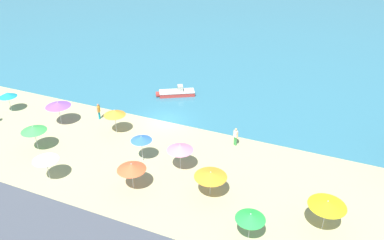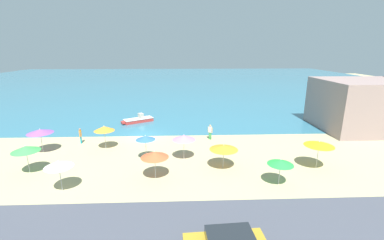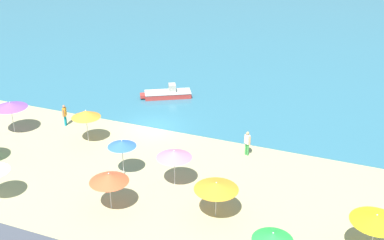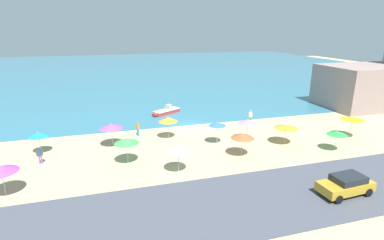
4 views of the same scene
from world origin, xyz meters
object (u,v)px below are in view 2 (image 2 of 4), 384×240
beach_umbrella_5 (145,138)px  skiff_nearshore (138,120)px  beach_umbrella_9 (184,137)px  bather_1 (210,131)px  beach_umbrella_11 (319,144)px  beach_umbrella_0 (104,128)px  beach_umbrella_10 (281,162)px  beach_umbrella_1 (155,155)px  beach_umbrella_3 (26,149)px  beach_umbrella_7 (224,147)px  beach_umbrella_4 (40,131)px  beach_umbrella_8 (59,164)px  bather_0 (80,135)px

beach_umbrella_5 → skiff_nearshore: bearing=102.3°
beach_umbrella_9 → bather_1: size_ratio=1.37×
beach_umbrella_11 → beach_umbrella_9: bearing=168.4°
beach_umbrella_0 → beach_umbrella_9: size_ratio=1.03×
beach_umbrella_10 → beach_umbrella_11: bearing=31.8°
beach_umbrella_1 → beach_umbrella_3: (-10.73, 1.34, 0.13)m
beach_umbrella_0 → beach_umbrella_7: beach_umbrella_0 is taller
skiff_nearshore → beach_umbrella_3: bearing=-113.8°
beach_umbrella_0 → beach_umbrella_3: 7.20m
beach_umbrella_4 → skiff_nearshore: 13.39m
beach_umbrella_8 → beach_umbrella_4: bearing=124.6°
beach_umbrella_0 → beach_umbrella_8: bearing=-95.9°
beach_umbrella_3 → skiff_nearshore: 16.72m
beach_umbrella_0 → skiff_nearshore: (1.81, 9.92, -1.82)m
beach_umbrella_4 → skiff_nearshore: (7.90, 10.66, -1.84)m
beach_umbrella_5 → beach_umbrella_10: (10.79, -5.03, -0.33)m
beach_umbrella_3 → beach_umbrella_8: 5.04m
beach_umbrella_3 → beach_umbrella_10: size_ratio=1.16×
beach_umbrella_1 → beach_umbrella_7: 5.97m
beach_umbrella_4 → bather_1: (17.34, 3.12, -1.22)m
beach_umbrella_3 → beach_umbrella_8: (4.03, -3.03, -0.02)m
beach_umbrella_10 → skiff_nearshore: beach_umbrella_10 is taller
skiff_nearshore → beach_umbrella_9: bearing=-63.7°
beach_umbrella_1 → beach_umbrella_3: 10.81m
bather_1 → beach_umbrella_8: bearing=-138.5°
beach_umbrella_10 → beach_umbrella_5: bearing=155.0°
beach_umbrella_5 → beach_umbrella_9: bearing=1.0°
beach_umbrella_3 → beach_umbrella_11: size_ratio=0.98×
beach_umbrella_8 → beach_umbrella_9: beach_umbrella_8 is taller
beach_umbrella_0 → beach_umbrella_5: bearing=-33.3°
beach_umbrella_9 → beach_umbrella_4: bearing=171.0°
beach_umbrella_1 → beach_umbrella_5: (-1.20, 3.58, 0.16)m
beach_umbrella_1 → beach_umbrella_8: beach_umbrella_8 is taller
beach_umbrella_11 → bather_1: beach_umbrella_11 is taller
beach_umbrella_9 → beach_umbrella_11: beach_umbrella_11 is taller
beach_umbrella_9 → beach_umbrella_7: bearing=-31.3°
beach_umbrella_7 → bather_0: size_ratio=1.43×
beach_umbrella_3 → skiff_nearshore: beach_umbrella_3 is taller
beach_umbrella_0 → beach_umbrella_3: bearing=-132.7°
beach_umbrella_1 → beach_umbrella_9: 4.34m
beach_umbrella_4 → beach_umbrella_8: size_ratio=1.02×
beach_umbrella_3 → beach_umbrella_11: (24.67, -0.08, 0.08)m
beach_umbrella_1 → bather_1: bearing=59.0°
beach_umbrella_0 → skiff_nearshore: beach_umbrella_0 is taller
beach_umbrella_1 → beach_umbrella_10: (9.59, -1.45, -0.17)m
beach_umbrella_4 → beach_umbrella_7: bearing=-13.7°
beach_umbrella_9 → beach_umbrella_3: bearing=-170.0°
bather_1 → beach_umbrella_3: bearing=-154.6°
beach_umbrella_11 → bather_0: beach_umbrella_11 is taller
beach_umbrella_0 → bather_1: size_ratio=1.42×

